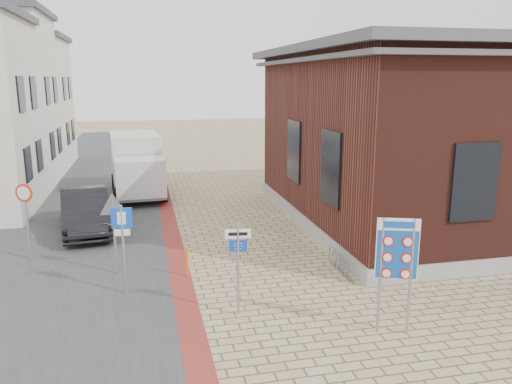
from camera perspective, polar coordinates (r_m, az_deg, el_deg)
name	(u,v)px	position (r m, az deg, el deg)	size (l,w,h in m)	color
ground	(272,314)	(12.50, 1.87, -13.73)	(120.00, 120.00, 0.00)	tan
road_strip	(92,192)	(26.54, -18.23, 0.03)	(7.00, 60.00, 0.02)	#38383A
curb_strip	(167,213)	(21.56, -10.10, -2.37)	(0.60, 40.00, 0.02)	maroon
brick_building	(446,133)	(21.50, 20.86, 6.37)	(13.00, 13.00, 6.80)	gray
townhouse_far	(10,102)	(35.77, -26.33, 9.23)	(7.40, 6.40, 8.30)	beige
bike_rack	(340,263)	(15.10, 9.58, -8.02)	(0.08, 1.80, 0.60)	slate
sedan	(85,211)	(19.65, -18.92, -2.05)	(1.66, 4.75, 1.57)	black
box_truck	(137,164)	(25.02, -13.47, 3.10)	(2.70, 5.76, 2.94)	slate
border_sign	(397,252)	(11.31, 15.82, -6.60)	(0.88, 0.35, 2.68)	gray
essen_sign	(238,255)	(11.91, -2.06, -7.25)	(0.62, 0.12, 2.29)	gray
parking_sign	(123,234)	(13.42, -15.00, -4.69)	(0.54, 0.10, 2.43)	gray
yield_sign	(113,214)	(14.83, -16.02, -2.41)	(0.85, 0.08, 2.39)	gray
speed_sign	(26,209)	(16.99, -24.80, -1.77)	(0.55, 0.25, 2.46)	gray
bollard	(187,262)	(14.59, -7.88, -7.95)	(0.08, 0.08, 0.89)	orange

